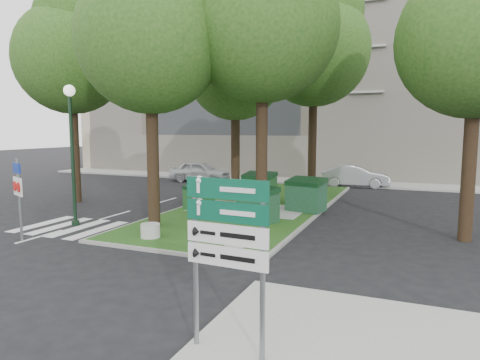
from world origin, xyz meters
The scene contains 25 objects.
ground centered at (0.00, 0.00, 0.00)m, with size 120.00×120.00×0.00m, color black.
median_island centered at (0.50, 8.00, 0.06)m, with size 6.00×16.00×0.12m, color #174313.
median_kerb centered at (0.50, 8.00, 0.05)m, with size 6.30×16.30×0.10m, color gray.
sidewalk_corner centered at (6.50, -3.50, 0.06)m, with size 5.00×4.00×0.12m, color #999993.
building_sidewalk centered at (0.00, 18.50, 0.06)m, with size 42.00×3.00×0.12m, color #999993.
zebra_crossing centered at (-3.75, 1.50, 0.01)m, with size 5.00×3.00×0.01m, color silver.
apartment_building centered at (0.00, 26.00, 8.00)m, with size 41.00×12.00×16.00m, color #BBA88C.
tree_median_near_left centered at (-1.41, 2.56, 7.32)m, with size 5.20×5.20×10.53m.
tree_median_near_right centered at (2.09, 4.56, 7.99)m, with size 5.60×5.60×11.46m.
tree_median_mid centered at (-0.91, 9.06, 6.98)m, with size 4.80×4.80×9.99m.
tree_median_far centered at (2.29, 12.06, 8.32)m, with size 5.80×5.80×11.93m.
tree_street_left centered at (-8.41, 6.06, 7.65)m, with size 5.40×5.40×11.00m.
dumpster_a centered at (-1.40, 5.82, 0.69)m, with size 1.53×1.34×1.19m.
dumpster_b centered at (0.20, 9.24, 0.82)m, with size 1.65×1.22×1.45m.
dumpster_c centered at (1.80, 4.68, 0.78)m, with size 1.76×1.52×1.37m.
dumpster_d centered at (3.00, 7.51, 0.83)m, with size 1.78×1.42×1.48m.
bollard_left centered at (-0.65, 1.00, 0.35)m, with size 0.64×0.64×0.46m, color #AFAEA9.
bollard_right centered at (2.37, 1.02, 0.35)m, with size 0.64×0.64×0.46m, color #A0A19C.
bollard_mid centered at (0.61, 4.29, 0.30)m, with size 0.51×0.51×0.36m, color #9B9A96.
litter_bin centered at (1.85, 12.27, 0.49)m, with size 0.42×0.42×0.74m, color #D2E31A.
street_lamp centered at (-4.67, 1.85, 3.35)m, with size 0.43×0.43×5.33m.
traffic_sign_pole centered at (-4.62, -0.63, 1.77)m, with size 0.77×0.39×2.76m.
directional_sign centered at (4.73, -4.70, 1.99)m, with size 1.41×0.15×2.82m.
car_white centered at (-6.65, 15.90, 0.73)m, with size 1.72×4.28×1.46m, color silver.
car_silver centered at (3.80, 17.24, 0.70)m, with size 1.48×4.25×1.40m, color #9FA3A7.
Camera 1 is at (7.42, -10.67, 3.70)m, focal length 32.00 mm.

